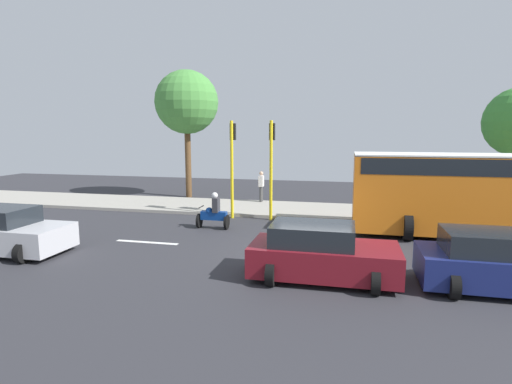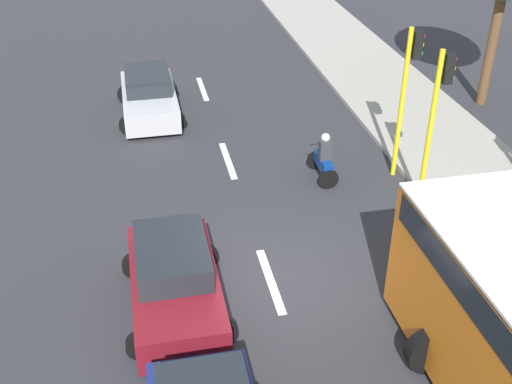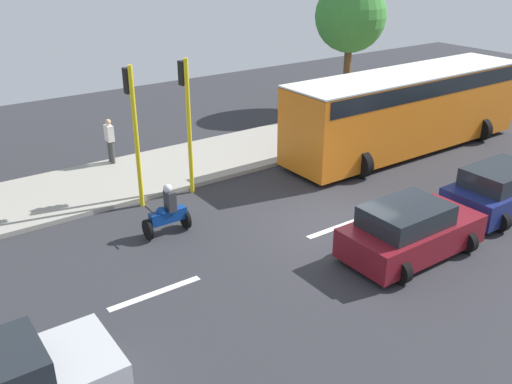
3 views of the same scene
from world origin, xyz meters
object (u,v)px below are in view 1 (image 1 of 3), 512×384
(car_dark_blue, at_px, (502,264))
(car_maroon, at_px, (321,253))
(traffic_light_midblock, at_px, (271,156))
(city_bus, at_px, (506,190))
(motorcycle, at_px, (214,213))
(pedestrian_near_signal, at_px, (261,185))
(traffic_light_corner, at_px, (232,155))
(pedestrian_by_tree, at_px, (487,199))
(street_tree_south, at_px, (187,103))
(car_silver, at_px, (4,232))

(car_dark_blue, bearing_deg, car_maroon, 92.00)
(car_dark_blue, distance_m, traffic_light_midblock, 10.25)
(city_bus, height_order, motorcycle, city_bus)
(pedestrian_near_signal, relative_size, traffic_light_corner, 0.38)
(pedestrian_by_tree, xyz_separation_m, traffic_light_midblock, (-1.53, 9.42, 1.87))
(car_maroon, height_order, pedestrian_near_signal, pedestrian_near_signal)
(car_maroon, bearing_deg, pedestrian_near_signal, 20.32)
(pedestrian_by_tree, height_order, street_tree_south, street_tree_south)
(motorcycle, bearing_deg, traffic_light_midblock, -41.53)
(city_bus, bearing_deg, car_dark_blue, 161.24)
(pedestrian_by_tree, height_order, traffic_light_corner, traffic_light_corner)
(street_tree_south, bearing_deg, car_maroon, -144.02)
(motorcycle, relative_size, pedestrian_by_tree, 0.91)
(car_maroon, height_order, car_silver, same)
(city_bus, xyz_separation_m, traffic_light_midblock, (1.32, 9.12, 1.08))
(city_bus, bearing_deg, traffic_light_corner, 83.13)
(street_tree_south, bearing_deg, traffic_light_midblock, -129.97)
(car_dark_blue, relative_size, motorcycle, 2.66)
(pedestrian_near_signal, bearing_deg, motorcycle, 173.13)
(pedestrian_near_signal, bearing_deg, traffic_light_corner, 171.61)
(city_bus, distance_m, traffic_light_corner, 11.08)
(motorcycle, bearing_deg, pedestrian_near_signal, -6.87)
(pedestrian_by_tree, bearing_deg, motorcycle, 108.35)
(car_dark_blue, relative_size, traffic_light_corner, 0.90)
(car_maroon, relative_size, traffic_light_midblock, 0.88)
(motorcycle, height_order, street_tree_south, street_tree_south)
(pedestrian_by_tree, relative_size, traffic_light_midblock, 0.38)
(car_maroon, relative_size, city_bus, 0.36)
(pedestrian_by_tree, distance_m, traffic_light_midblock, 9.73)
(pedestrian_by_tree, bearing_deg, pedestrian_near_signal, 78.25)
(car_maroon, height_order, car_dark_blue, same)
(city_bus, xyz_separation_m, pedestrian_by_tree, (2.85, -0.31, -0.79))
(city_bus, distance_m, pedestrian_near_signal, 11.60)
(car_maroon, xyz_separation_m, car_dark_blue, (0.16, -4.47, 0.00))
(traffic_light_corner, distance_m, traffic_light_midblock, 1.83)
(car_dark_blue, distance_m, pedestrian_by_tree, 8.76)
(motorcycle, xyz_separation_m, traffic_light_corner, (2.26, -0.17, 2.29))
(car_dark_blue, relative_size, street_tree_south, 0.53)
(car_dark_blue, height_order, city_bus, city_bus)
(pedestrian_near_signal, distance_m, street_tree_south, 6.90)
(car_maroon, xyz_separation_m, pedestrian_by_tree, (8.62, -6.69, 0.35))
(car_silver, bearing_deg, street_tree_south, -7.17)
(car_dark_blue, height_order, street_tree_south, street_tree_south)
(car_dark_blue, xyz_separation_m, pedestrian_near_signal, (10.69, 8.49, 0.35))
(city_bus, xyz_separation_m, traffic_light_corner, (1.32, 10.95, 1.08))
(car_silver, xyz_separation_m, pedestrian_by_tree, (8.53, -17.12, 0.35))
(city_bus, xyz_separation_m, pedestrian_near_signal, (5.07, 10.40, -0.79))
(car_silver, bearing_deg, traffic_light_midblock, -47.71)
(car_silver, xyz_separation_m, motorcycle, (4.73, -5.69, -0.07))
(car_silver, relative_size, pedestrian_near_signal, 2.45)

